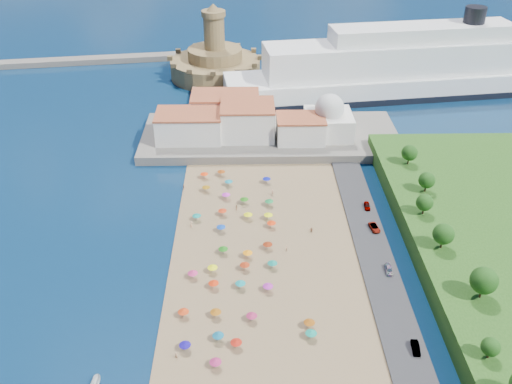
{
  "coord_description": "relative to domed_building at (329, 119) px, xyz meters",
  "views": [
    {
      "loc": [
        1.39,
        -109.04,
        90.35
      ],
      "look_at": [
        4.0,
        25.0,
        8.0
      ],
      "focal_mm": 40.0,
      "sensor_mm": 36.0,
      "label": 1
    }
  ],
  "objects": [
    {
      "name": "breakwater",
      "position": [
        -140.0,
        82.0,
        -7.67
      ],
      "size": [
        199.03,
        34.77,
        2.6
      ],
      "primitive_type": "cube",
      "rotation": [
        0.0,
        0.0,
        0.14
      ],
      "color": "#59544C",
      "rests_on": "ground"
    },
    {
      "name": "hillside_trees",
      "position": [
        19.42,
        -81.08,
        1.08
      ],
      "size": [
        14.27,
        108.05,
        7.66
      ],
      "color": "#382314",
      "rests_on": "hillside"
    },
    {
      "name": "beach_parasols",
      "position": [
        -31.1,
        -81.88,
        -6.83
      ],
      "size": [
        31.59,
        116.4,
        2.2
      ],
      "color": "gray",
      "rests_on": "beach"
    },
    {
      "name": "fortress",
      "position": [
        -42.0,
        67.0,
        -2.29
      ],
      "size": [
        40.0,
        40.0,
        32.4
      ],
      "color": "olive",
      "rests_on": "ground"
    },
    {
      "name": "beachgoers",
      "position": [
        -31.31,
        -62.95,
        -7.86
      ],
      "size": [
        37.7,
        93.8,
        1.86
      ],
      "color": "tan",
      "rests_on": "beach"
    },
    {
      "name": "terrace",
      "position": [
        -20.0,
        2.0,
        -7.47
      ],
      "size": [
        90.0,
        36.0,
        3.0
      ],
      "primitive_type": "cube",
      "color": "#59544C",
      "rests_on": "ground"
    },
    {
      "name": "jetty",
      "position": [
        -42.0,
        37.0,
        -7.77
      ],
      "size": [
        18.0,
        70.0,
        2.4
      ],
      "primitive_type": "cube",
      "color": "#59544C",
      "rests_on": "ground"
    },
    {
      "name": "domed_building",
      "position": [
        0.0,
        0.0,
        0.0
      ],
      "size": [
        16.0,
        16.0,
        15.0
      ],
      "color": "silver",
      "rests_on": "terrace"
    },
    {
      "name": "waterfront_buildings",
      "position": [
        -33.05,
        2.64,
        -1.1
      ],
      "size": [
        57.0,
        29.0,
        11.0
      ],
      "color": "silver",
      "rests_on": "terrace"
    },
    {
      "name": "parked_cars",
      "position": [
        6.0,
        -71.87,
        -7.61
      ],
      "size": [
        2.93,
        72.21,
        1.39
      ],
      "color": "gray",
      "rests_on": "promenade"
    },
    {
      "name": "ground",
      "position": [
        -30.0,
        -71.0,
        -8.97
      ],
      "size": [
        700.0,
        700.0,
        0.0
      ],
      "primitive_type": "plane",
      "color": "#071938",
      "rests_on": "ground"
    },
    {
      "name": "cruise_ship",
      "position": [
        42.47,
        45.97,
        1.37
      ],
      "size": [
        161.57,
        44.96,
        34.94
      ],
      "color": "black",
      "rests_on": "ground"
    }
  ]
}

